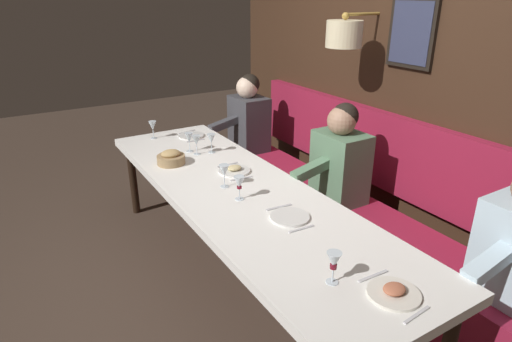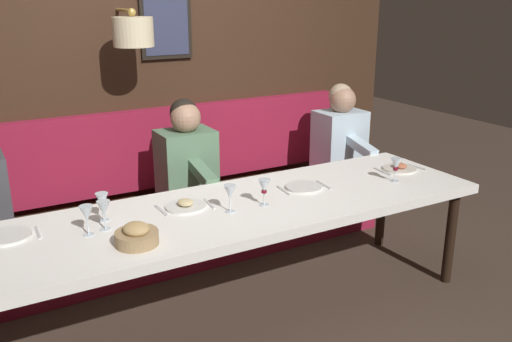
# 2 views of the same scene
# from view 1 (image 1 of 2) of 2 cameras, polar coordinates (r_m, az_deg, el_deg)

# --- Properties ---
(ground_plane) EXTENTS (12.00, 12.00, 0.00)m
(ground_plane) POSITION_cam_1_polar(r_m,az_deg,el_deg) (3.35, -2.00, -14.05)
(ground_plane) COLOR #423328
(dining_table) EXTENTS (0.90, 3.12, 0.74)m
(dining_table) POSITION_cam_1_polar(r_m,az_deg,el_deg) (2.99, -2.18, -3.52)
(dining_table) COLOR white
(dining_table) RESTS_ON ground_plane
(banquette_bench) EXTENTS (0.52, 3.32, 0.45)m
(banquette_bench) POSITION_cam_1_polar(r_m,az_deg,el_deg) (3.67, 10.23, -6.69)
(banquette_bench) COLOR maroon
(banquette_bench) RESTS_ON ground_plane
(back_wall_panel) EXTENTS (0.59, 4.52, 2.90)m
(back_wall_panel) POSITION_cam_1_polar(r_m,az_deg,el_deg) (3.68, 18.35, 11.52)
(back_wall_panel) COLOR #382316
(back_wall_panel) RESTS_ON ground_plane
(diner_near) EXTENTS (0.60, 0.40, 0.79)m
(diner_near) POSITION_cam_1_polar(r_m,az_deg,el_deg) (3.40, 11.05, 1.81)
(diner_near) COLOR #567A5B
(diner_near) RESTS_ON banquette_bench
(diner_middle) EXTENTS (0.60, 0.40, 0.79)m
(diner_middle) POSITION_cam_1_polar(r_m,az_deg,el_deg) (4.49, -1.03, 7.33)
(diner_middle) COLOR #3D3D42
(diner_middle) RESTS_ON banquette_bench
(place_setting_0) EXTENTS (0.24, 0.32, 0.01)m
(place_setting_0) POSITION_cam_1_polar(r_m,az_deg,el_deg) (4.11, -8.57, 4.64)
(place_setting_0) COLOR silver
(place_setting_0) RESTS_ON dining_table
(place_setting_1) EXTENTS (0.24, 0.32, 0.05)m
(place_setting_1) POSITION_cam_1_polar(r_m,az_deg,el_deg) (3.26, -2.89, 0.12)
(place_setting_1) COLOR silver
(place_setting_1) RESTS_ON dining_table
(place_setting_2) EXTENTS (0.24, 0.32, 0.05)m
(place_setting_2) POSITION_cam_1_polar(r_m,az_deg,el_deg) (2.10, 17.77, -15.04)
(place_setting_2) COLOR silver
(place_setting_2) RESTS_ON dining_table
(place_setting_3) EXTENTS (0.24, 0.32, 0.01)m
(place_setting_3) POSITION_cam_1_polar(r_m,az_deg,el_deg) (2.62, 4.48, -6.10)
(place_setting_3) COLOR silver
(place_setting_3) RESTS_ON dining_table
(wine_glass_0) EXTENTS (0.07, 0.07, 0.16)m
(wine_glass_0) POSITION_cam_1_polar(r_m,az_deg,el_deg) (2.97, -4.24, -0.05)
(wine_glass_0) COLOR silver
(wine_glass_0) RESTS_ON dining_table
(wine_glass_1) EXTENTS (0.07, 0.07, 0.16)m
(wine_glass_1) POSITION_cam_1_polar(r_m,az_deg,el_deg) (2.05, 10.25, -11.72)
(wine_glass_1) COLOR silver
(wine_glass_1) RESTS_ON dining_table
(wine_glass_2) EXTENTS (0.07, 0.07, 0.16)m
(wine_glass_2) POSITION_cam_1_polar(r_m,az_deg,el_deg) (4.09, -13.52, 5.78)
(wine_glass_2) COLOR silver
(wine_glass_2) RESTS_ON dining_table
(wine_glass_3) EXTENTS (0.07, 0.07, 0.16)m
(wine_glass_3) POSITION_cam_1_polar(r_m,az_deg,el_deg) (3.68, -8.87, 4.28)
(wine_glass_3) COLOR silver
(wine_glass_3) RESTS_ON dining_table
(wine_glass_4) EXTENTS (0.07, 0.07, 0.16)m
(wine_glass_4) POSITION_cam_1_polar(r_m,az_deg,el_deg) (3.64, -5.94, 4.19)
(wine_glass_4) COLOR silver
(wine_glass_4) RESTS_ON dining_table
(wine_glass_5) EXTENTS (0.07, 0.07, 0.16)m
(wine_glass_5) POSITION_cam_1_polar(r_m,az_deg,el_deg) (3.61, -7.90, 3.95)
(wine_glass_5) COLOR silver
(wine_glass_5) RESTS_ON dining_table
(wine_glass_6) EXTENTS (0.07, 0.07, 0.16)m
(wine_glass_6) POSITION_cam_1_polar(r_m,az_deg,el_deg) (2.79, -2.23, -1.62)
(wine_glass_6) COLOR silver
(wine_glass_6) RESTS_ON dining_table
(bread_bowl) EXTENTS (0.22, 0.22, 0.12)m
(bread_bowl) POSITION_cam_1_polar(r_m,az_deg,el_deg) (3.46, -11.19, 1.70)
(bread_bowl) COLOR #9E7F56
(bread_bowl) RESTS_ON dining_table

